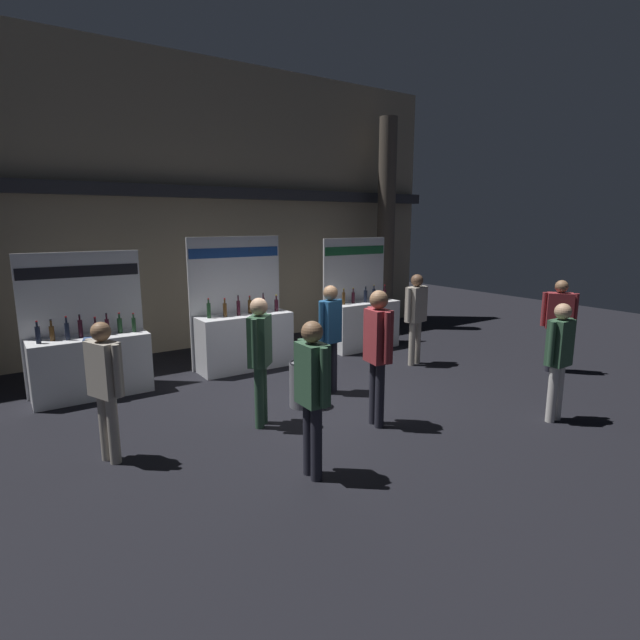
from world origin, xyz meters
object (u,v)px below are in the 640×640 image
object	(u,v)px
visitor_3	(378,346)
visitor_5	(105,381)
visitor_4	(559,317)
exhibitor_booth_1	(244,336)
visitor_7	(260,351)
visitor_2	(312,386)
trash_bin	(302,384)
visitor_1	(416,311)
exhibitor_booth_2	(362,320)
visitor_6	(330,331)
exhibitor_booth_0	(91,360)
visitor_0	(559,353)

from	to	relation	value
visitor_3	visitor_5	xyz separation A→B (m)	(-3.21, 0.92, -0.14)
visitor_3	visitor_4	bearing A→B (deg)	99.50
exhibitor_booth_1	visitor_7	bearing A→B (deg)	-110.93
visitor_2	trash_bin	bearing A→B (deg)	152.22
exhibitor_booth_1	trash_bin	bearing A→B (deg)	-94.08
visitor_4	visitor_5	distance (m)	7.59
visitor_1	exhibitor_booth_1	bearing A→B (deg)	138.85
visitor_3	exhibitor_booth_2	bearing A→B (deg)	152.84
exhibitor_booth_1	trash_bin	world-z (taller)	exhibitor_booth_1
exhibitor_booth_2	visitor_3	bearing A→B (deg)	-126.07
visitor_6	visitor_7	distance (m)	1.63
visitor_1	visitor_7	world-z (taller)	visitor_7
exhibitor_booth_2	visitor_7	xyz separation A→B (m)	(-3.80, -2.57, 0.44)
trash_bin	visitor_7	world-z (taller)	visitor_7
visitor_7	exhibitor_booth_0	bearing A→B (deg)	76.81
trash_bin	visitor_7	bearing A→B (deg)	-160.30
visitor_7	visitor_1	bearing A→B (deg)	-31.71
exhibitor_booth_0	visitor_2	size ratio (longest dim) A/B	1.31
trash_bin	visitor_1	bearing A→B (deg)	12.84
exhibitor_booth_2	visitor_4	size ratio (longest dim) A/B	1.40
trash_bin	visitor_5	distance (m)	2.83
exhibitor_booth_1	visitor_2	bearing A→B (deg)	-105.85
exhibitor_booth_2	trash_bin	size ratio (longest dim) A/B	3.42
visitor_4	visitor_5	world-z (taller)	visitor_4
trash_bin	visitor_4	distance (m)	4.96
visitor_0	visitor_1	world-z (taller)	visitor_1
exhibitor_booth_1	visitor_2	distance (m)	4.33
exhibitor_booth_0	exhibitor_booth_2	distance (m)	5.47
trash_bin	visitor_3	size ratio (longest dim) A/B	0.38
visitor_2	visitor_7	world-z (taller)	visitor_7
trash_bin	visitor_3	distance (m)	1.47
visitor_4	visitor_5	xyz separation A→B (m)	(-7.53, 0.87, -0.06)
visitor_5	visitor_3	bearing A→B (deg)	51.08
exhibitor_booth_1	visitor_6	size ratio (longest dim) A/B	1.40
visitor_5	visitor_7	world-z (taller)	visitor_7
exhibitor_booth_0	visitor_1	xyz separation A→B (m)	(5.49, -1.60, 0.47)
visitor_3	visitor_7	distance (m)	1.56
visitor_4	visitor_5	bearing A→B (deg)	-136.05
visitor_3	visitor_4	size ratio (longest dim) A/B	1.09
visitor_4	exhibitor_booth_2	bearing A→B (deg)	168.80
visitor_0	visitor_2	size ratio (longest dim) A/B	0.96
exhibitor_booth_0	visitor_3	size ratio (longest dim) A/B	1.22
visitor_2	visitor_0	bearing A→B (deg)	82.07
visitor_2	visitor_6	xyz separation A→B (m)	(1.72, 2.11, -0.00)
visitor_6	visitor_4	bearing A→B (deg)	-26.23
visitor_6	visitor_0	bearing A→B (deg)	-62.01
exhibitor_booth_0	visitor_5	world-z (taller)	exhibitor_booth_0
trash_bin	visitor_5	size ratio (longest dim) A/B	0.42
visitor_0	visitor_1	xyz separation A→B (m)	(0.38, 3.10, 0.08)
visitor_3	visitor_5	world-z (taller)	visitor_3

